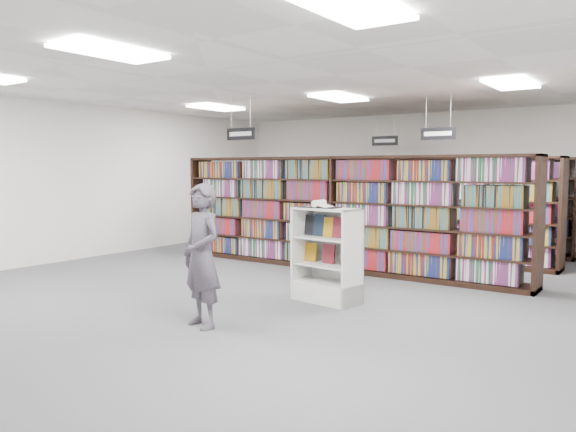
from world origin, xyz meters
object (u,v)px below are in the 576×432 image
Objects in this scene: endcap_display at (328,269)px; open_book at (320,205)px; shopper at (202,256)px; bookshelf_row_near at (338,213)px.

open_book is at bearing -151.53° from endcap_display.
endcap_display is 2.08m from shopper.
shopper is (-0.56, -1.97, 0.40)m from endcap_display.
bookshelf_row_near is at bearing 112.39° from shopper.
shopper is (0.58, -4.23, -0.19)m from bookshelf_row_near.
open_book is (1.02, -2.30, 0.31)m from bookshelf_row_near.
open_book is 2.04m from shopper.
bookshelf_row_near is 5.25× the size of endcap_display.
open_book is at bearing -66.08° from bookshelf_row_near.
bookshelf_row_near is at bearing 110.03° from open_book.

